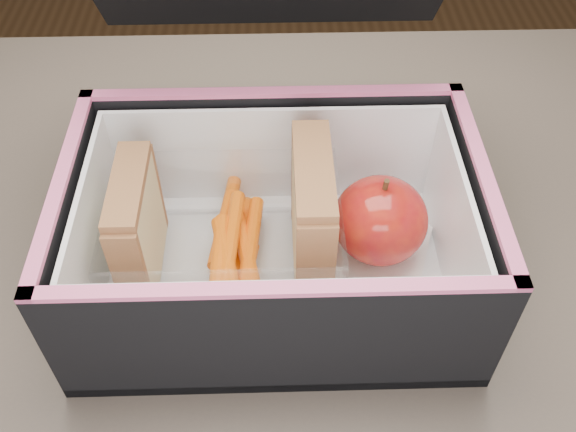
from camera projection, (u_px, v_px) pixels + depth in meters
name	position (u px, v px, depth m)	size (l,w,h in m)	color
kitchen_table	(265.00, 372.00, 0.56)	(1.20, 0.80, 0.75)	brown
lunch_bag	(275.00, 221.00, 0.47)	(0.30, 0.31, 0.27)	black
plastic_tub	(226.00, 238.00, 0.48)	(0.17, 0.12, 0.07)	white
sandwich_left	(138.00, 227.00, 0.47)	(0.02, 0.08, 0.09)	beige
sandwich_right	(312.00, 218.00, 0.47)	(0.03, 0.10, 0.11)	beige
carrot_sticks	(236.00, 254.00, 0.49)	(0.04, 0.16, 0.03)	#F64A14
paper_napkin	(377.00, 254.00, 0.51)	(0.08, 0.08, 0.01)	white
red_apple	(380.00, 220.00, 0.49)	(0.08, 0.08, 0.08)	maroon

